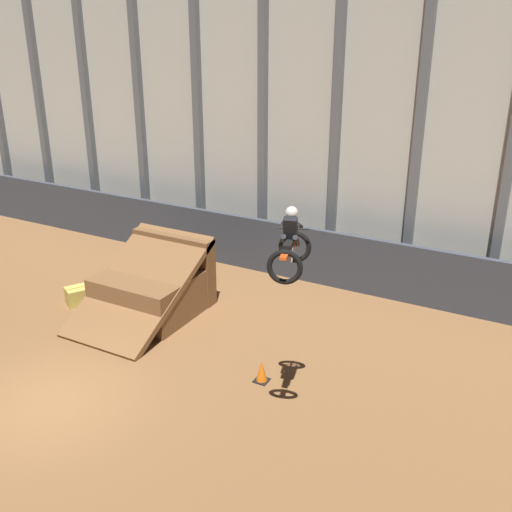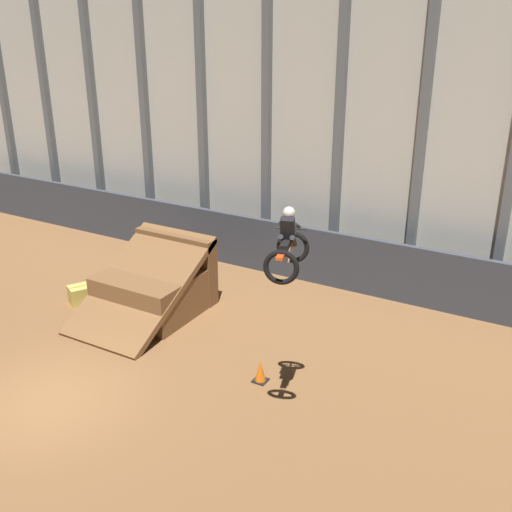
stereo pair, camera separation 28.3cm
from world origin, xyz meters
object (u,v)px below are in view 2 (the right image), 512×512
Objects in this scene: rider_bike_solo at (288,246)px; traffic_cone_near_ramp at (260,371)px; dirt_ramp at (157,285)px; hay_bale_trackside at (84,294)px.

rider_bike_solo is 4.18m from traffic_cone_near_ramp.
dirt_ramp is 3.89× the size of hay_bale_trackside.
traffic_cone_near_ramp is (-1.15, 0.91, -3.91)m from rider_bike_solo.
dirt_ramp is 2.34× the size of rider_bike_solo.
traffic_cone_near_ramp is at bearing 124.67° from rider_bike_solo.
dirt_ramp is 7.45m from rider_bike_solo.
dirt_ramp is 7.22× the size of traffic_cone_near_ramp.
rider_bike_solo is 9.47m from hay_bale_trackside.
traffic_cone_near_ramp is (4.83, -1.96, -0.53)m from dirt_ramp.
traffic_cone_near_ramp is 7.31m from hay_bale_trackside.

